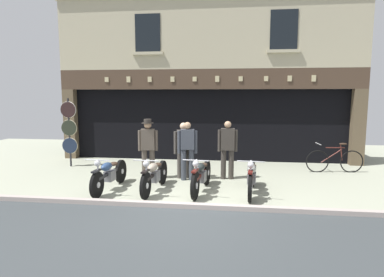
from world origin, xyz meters
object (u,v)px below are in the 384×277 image
Objects in this scene: salesman_left at (148,146)px; salesman_right at (228,147)px; motorcycle_center_left at (154,175)px; assistant_far_right at (183,148)px; advert_board_near at (249,114)px; motorcycle_center at (201,175)px; shopkeeper_center at (187,148)px; motorcycle_left at (109,174)px; motorcycle_center_right at (252,176)px; tyre_sign_pole at (69,128)px; leaning_bicycle at (335,160)px.

salesman_left reaches higher than salesman_right.
assistant_far_right is (0.52, 1.40, 0.47)m from motorcycle_center_left.
advert_board_near reaches higher than salesman_right.
salesman_left reaches higher than motorcycle_center.
shopkeeper_center reaches higher than motorcycle_center.
motorcycle_center_right is at bearing -174.46° from motorcycle_left.
motorcycle_center_left is 1.01× the size of motorcycle_center_right.
motorcycle_center_left is at bearing 35.29° from salesman_right.
motorcycle_left is 2.26m from shopkeeper_center.
motorcycle_center_right is 3.12m from salesman_left.
salesman_left is 0.75× the size of tyre_sign_pole.
tyre_sign_pole is at bearing -43.74° from motorcycle_left.
motorcycle_center is at bearing -171.61° from motorcycle_center_left.
salesman_left is 1.04× the size of salesman_right.
salesman_right is (1.78, 1.46, 0.50)m from motorcycle_center_left.
salesman_right is at bearing 176.97° from salesman_left.
leaning_bicycle is (5.56, 1.52, -0.58)m from salesman_left.
salesman_left is at bearing -64.20° from motorcycle_center_left.
motorcycle_center_right is 2.11m from shopkeeper_center.
motorcycle_left is 1.03× the size of motorcycle_center.
salesman_right is at bearing -149.49° from motorcycle_left.
leaning_bicycle is (4.42, 1.52, -0.54)m from shopkeeper_center.
motorcycle_center is (1.17, 0.09, 0.01)m from motorcycle_center_left.
motorcycle_center_right is at bearing 138.49° from shopkeeper_center.
tyre_sign_pole is (-3.50, 2.46, 0.87)m from motorcycle_center_left.
salesman_right reaches higher than shopkeeper_center.
advert_board_near is at bearing 16.03° from tyre_sign_pole.
salesman_right reaches higher than motorcycle_center.
advert_board_near reaches higher than leaning_bicycle.
assistant_far_right is (-0.14, 0.21, -0.02)m from shopkeeper_center.
tyre_sign_pole reaches higher than shopkeeper_center.
motorcycle_center is at bearing 103.12° from assistant_far_right.
tyre_sign_pole is 1.30× the size of leaning_bicycle.
motorcycle_left is 1.17× the size of leaning_bicycle.
motorcycle_center_left is 2.36m from salesman_right.
motorcycle_center is at bearing -26.98° from tyre_sign_pole.
shopkeeper_center is 0.26m from assistant_far_right.
tyre_sign_pole reaches higher than motorcycle_center_right.
motorcycle_left is 1.19× the size of salesman_left.
advert_board_near is (1.81, 2.99, 0.79)m from shopkeeper_center.
motorcycle_center_right is (3.56, 0.14, 0.01)m from motorcycle_left.
shopkeeper_center reaches higher than motorcycle_center_left.
motorcycle_center_right and leaning_bicycle have the same top height.
advert_board_near is at bearing -108.32° from salesman_right.
motorcycle_center is 1.20× the size of salesman_right.
salesman_right is (2.25, 0.28, -0.04)m from salesman_left.
motorcycle_center_right is 1.20× the size of shopkeeper_center.
motorcycle_center_left reaches higher than motorcycle_left.
advert_board_near reaches higher than shopkeeper_center.
leaning_bicycle is at bearing -147.81° from motorcycle_center_left.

